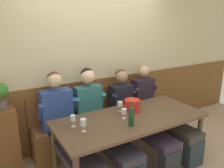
{
  "coord_description": "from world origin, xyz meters",
  "views": [
    {
      "loc": [
        -1.68,
        -2.26,
        2.04
      ],
      "look_at": [
        -0.08,
        0.43,
        1.14
      ],
      "focal_mm": 36.92,
      "sensor_mm": 36.0,
      "label": 1
    }
  ],
  "objects_px": {
    "person_center_left_seat": "(134,113)",
    "ice_bucket": "(132,105)",
    "wine_glass_center_rear": "(83,123)",
    "dining_table": "(130,123)",
    "person_left_seat": "(100,120)",
    "wall_bench": "(104,127)",
    "person_right_seat": "(66,128)",
    "wine_bottle_amber_mid": "(131,115)",
    "potted_plant": "(1,94)",
    "person_center_right_seat": "(158,108)",
    "wine_glass_left_end": "(120,104)",
    "wine_glass_mid_right": "(73,119)",
    "wine_glass_center_front": "(124,112)"
  },
  "relations": [
    {
      "from": "person_center_left_seat",
      "to": "ice_bucket",
      "type": "relative_size",
      "value": 6.02
    },
    {
      "from": "wine_glass_center_rear",
      "to": "dining_table",
      "type": "bearing_deg",
      "value": 3.71
    },
    {
      "from": "person_center_left_seat",
      "to": "person_left_seat",
      "type": "bearing_deg",
      "value": -179.76
    },
    {
      "from": "wall_bench",
      "to": "person_center_left_seat",
      "type": "xyz_separation_m",
      "value": [
        0.32,
        -0.4,
        0.33
      ]
    },
    {
      "from": "person_right_seat",
      "to": "wine_bottle_amber_mid",
      "type": "xyz_separation_m",
      "value": [
        0.65,
        -0.57,
        0.26
      ]
    },
    {
      "from": "wine_glass_center_rear",
      "to": "potted_plant",
      "type": "height_order",
      "value": "potted_plant"
    },
    {
      "from": "dining_table",
      "to": "person_center_right_seat",
      "type": "distance_m",
      "value": 0.85
    },
    {
      "from": "person_center_left_seat",
      "to": "wine_glass_left_end",
      "type": "distance_m",
      "value": 0.42
    },
    {
      "from": "wall_bench",
      "to": "person_right_seat",
      "type": "relative_size",
      "value": 1.7
    },
    {
      "from": "wine_glass_mid_right",
      "to": "wine_bottle_amber_mid",
      "type": "bearing_deg",
      "value": -28.55
    },
    {
      "from": "dining_table",
      "to": "ice_bucket",
      "type": "height_order",
      "value": "ice_bucket"
    },
    {
      "from": "person_center_left_seat",
      "to": "wine_glass_center_rear",
      "type": "distance_m",
      "value": 1.13
    },
    {
      "from": "ice_bucket",
      "to": "dining_table",
      "type": "bearing_deg",
      "value": -130.57
    },
    {
      "from": "wine_glass_left_end",
      "to": "wine_glass_center_front",
      "type": "relative_size",
      "value": 1.06
    },
    {
      "from": "wine_bottle_amber_mid",
      "to": "wine_glass_center_front",
      "type": "bearing_deg",
      "value": 79.67
    },
    {
      "from": "wine_glass_mid_right",
      "to": "wine_glass_center_rear",
      "type": "distance_m",
      "value": 0.19
    },
    {
      "from": "ice_bucket",
      "to": "potted_plant",
      "type": "xyz_separation_m",
      "value": [
        -1.63,
        0.61,
        0.28
      ]
    },
    {
      "from": "ice_bucket",
      "to": "wine_glass_center_front",
      "type": "height_order",
      "value": "ice_bucket"
    },
    {
      "from": "wine_glass_center_front",
      "to": "potted_plant",
      "type": "bearing_deg",
      "value": 150.91
    },
    {
      "from": "wine_glass_left_end",
      "to": "potted_plant",
      "type": "xyz_separation_m",
      "value": [
        -1.47,
        0.53,
        0.26
      ]
    },
    {
      "from": "dining_table",
      "to": "person_left_seat",
      "type": "distance_m",
      "value": 0.45
    },
    {
      "from": "wall_bench",
      "to": "dining_table",
      "type": "bearing_deg",
      "value": -90.0
    },
    {
      "from": "wine_glass_left_end",
      "to": "wall_bench",
      "type": "bearing_deg",
      "value": 89.19
    },
    {
      "from": "ice_bucket",
      "to": "wine_glass_center_front",
      "type": "xyz_separation_m",
      "value": [
        -0.25,
        -0.16,
        0.01
      ]
    },
    {
      "from": "dining_table",
      "to": "ice_bucket",
      "type": "distance_m",
      "value": 0.28
    },
    {
      "from": "person_center_left_seat",
      "to": "wine_glass_center_rear",
      "type": "xyz_separation_m",
      "value": [
        -1.03,
        -0.39,
        0.25
      ]
    },
    {
      "from": "person_center_right_seat",
      "to": "wine_bottle_amber_mid",
      "type": "height_order",
      "value": "person_center_right_seat"
    },
    {
      "from": "person_right_seat",
      "to": "wine_glass_mid_right",
      "type": "height_order",
      "value": "person_right_seat"
    },
    {
      "from": "person_left_seat",
      "to": "person_center_right_seat",
      "type": "relative_size",
      "value": 1.01
    },
    {
      "from": "dining_table",
      "to": "wine_glass_center_front",
      "type": "relative_size",
      "value": 15.04
    },
    {
      "from": "person_left_seat",
      "to": "person_center_right_seat",
      "type": "distance_m",
      "value": 1.06
    },
    {
      "from": "wine_glass_mid_right",
      "to": "person_right_seat",
      "type": "bearing_deg",
      "value": 95.34
    },
    {
      "from": "wine_glass_left_end",
      "to": "wine_glass_center_front",
      "type": "height_order",
      "value": "wine_glass_left_end"
    },
    {
      "from": "potted_plant",
      "to": "dining_table",
      "type": "bearing_deg",
      "value": -28.01
    },
    {
      "from": "wine_glass_left_end",
      "to": "potted_plant",
      "type": "distance_m",
      "value": 1.58
    },
    {
      "from": "ice_bucket",
      "to": "person_center_left_seat",
      "type": "bearing_deg",
      "value": 45.36
    },
    {
      "from": "wall_bench",
      "to": "wine_bottle_amber_mid",
      "type": "relative_size",
      "value": 6.78
    },
    {
      "from": "wine_bottle_amber_mid",
      "to": "wine_glass_center_rear",
      "type": "distance_m",
      "value": 0.6
    },
    {
      "from": "wine_glass_mid_right",
      "to": "wine_glass_center_front",
      "type": "height_order",
      "value": "wine_glass_mid_right"
    },
    {
      "from": "potted_plant",
      "to": "person_left_seat",
      "type": "bearing_deg",
      "value": -20.27
    },
    {
      "from": "wall_bench",
      "to": "person_center_left_seat",
      "type": "distance_m",
      "value": 0.61
    },
    {
      "from": "person_center_left_seat",
      "to": "wine_glass_left_end",
      "type": "xyz_separation_m",
      "value": [
        -0.33,
        -0.1,
        0.25
      ]
    },
    {
      "from": "wine_glass_center_rear",
      "to": "wine_glass_left_end",
      "type": "bearing_deg",
      "value": 22.92
    },
    {
      "from": "person_center_left_seat",
      "to": "wine_glass_center_front",
      "type": "xyz_separation_m",
      "value": [
        -0.42,
        -0.33,
        0.24
      ]
    },
    {
      "from": "person_center_right_seat",
      "to": "ice_bucket",
      "type": "height_order",
      "value": "person_center_right_seat"
    },
    {
      "from": "person_left_seat",
      "to": "wine_bottle_amber_mid",
      "type": "distance_m",
      "value": 0.63
    },
    {
      "from": "wall_bench",
      "to": "wine_glass_left_end",
      "type": "height_order",
      "value": "wall_bench"
    },
    {
      "from": "person_right_seat",
      "to": "wine_bottle_amber_mid",
      "type": "bearing_deg",
      "value": -41.28
    },
    {
      "from": "wine_bottle_amber_mid",
      "to": "wine_glass_mid_right",
      "type": "distance_m",
      "value": 0.72
    },
    {
      "from": "ice_bucket",
      "to": "wine_bottle_amber_mid",
      "type": "xyz_separation_m",
      "value": [
        -0.29,
        -0.38,
        0.06
      ]
    }
  ]
}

